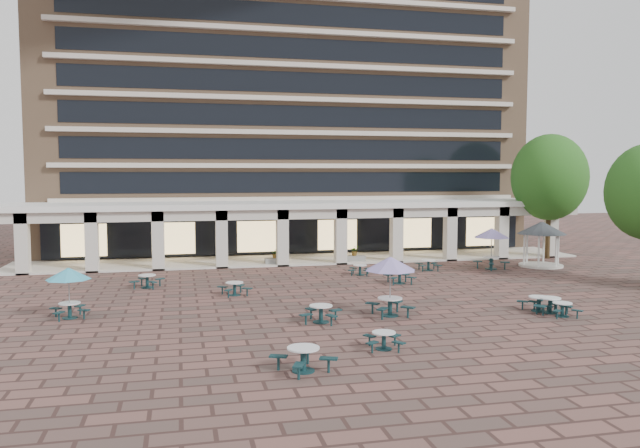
% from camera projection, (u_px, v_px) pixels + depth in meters
% --- Properties ---
extents(ground, '(120.00, 120.00, 0.00)m').
position_uv_depth(ground, '(361.00, 299.00, 32.26)').
color(ground, brown).
rests_on(ground, ground).
extents(apartment_building, '(40.00, 15.50, 25.20)m').
position_uv_depth(apartment_building, '(282.00, 105.00, 56.01)').
color(apartment_building, '#977455').
rests_on(apartment_building, ground).
extents(retail_arcade, '(42.00, 6.60, 4.40)m').
position_uv_depth(retail_arcade, '(305.00, 220.00, 46.41)').
color(retail_arcade, white).
rests_on(retail_arcade, ground).
extents(picnic_table_0, '(2.21, 2.21, 0.81)m').
position_uv_depth(picnic_table_0, '(303.00, 357.00, 20.37)').
color(picnic_table_0, '#123436').
rests_on(picnic_table_0, ground).
extents(picnic_table_1, '(1.66, 1.66, 0.66)m').
position_uv_depth(picnic_table_1, '(384.00, 339.00, 22.95)').
color(picnic_table_1, '#123436').
rests_on(picnic_table_1, ground).
extents(picnic_table_2, '(1.70, 1.70, 0.70)m').
position_uv_depth(picnic_table_2, '(539.00, 302.00, 29.34)').
color(picnic_table_2, '#123436').
rests_on(picnic_table_2, ground).
extents(picnic_table_3, '(1.58, 1.58, 0.64)m').
position_uv_depth(picnic_table_3, '(562.00, 308.00, 28.25)').
color(picnic_table_3, '#123436').
rests_on(picnic_table_3, ground).
extents(picnic_table_4, '(1.97, 1.97, 2.28)m').
position_uv_depth(picnic_table_4, '(69.00, 276.00, 27.78)').
color(picnic_table_4, '#123436').
rests_on(picnic_table_4, ground).
extents(picnic_table_5, '(2.08, 2.08, 0.76)m').
position_uv_depth(picnic_table_5, '(321.00, 312.00, 27.12)').
color(picnic_table_5, '#123436').
rests_on(picnic_table_5, ground).
extents(picnic_table_6, '(2.34, 2.34, 2.71)m').
position_uv_depth(picnic_table_6, '(390.00, 266.00, 28.21)').
color(picnic_table_6, '#123436').
rests_on(picnic_table_6, ground).
extents(picnic_table_7, '(1.84, 1.84, 0.73)m').
position_uv_depth(picnic_table_7, '(550.00, 304.00, 28.97)').
color(picnic_table_7, '#123436').
rests_on(picnic_table_7, ground).
extents(picnic_table_8, '(1.98, 1.98, 0.74)m').
position_uv_depth(picnic_table_8, '(147.00, 280.00, 35.39)').
color(picnic_table_8, '#123436').
rests_on(picnic_table_8, ground).
extents(picnic_table_9, '(1.74, 1.74, 0.75)m').
position_uv_depth(picnic_table_9, '(400.00, 276.00, 36.76)').
color(picnic_table_9, '#123436').
rests_on(picnic_table_9, ground).
extents(picnic_table_10, '(1.73, 1.73, 0.71)m').
position_uv_depth(picnic_table_10, '(428.00, 264.00, 41.77)').
color(picnic_table_10, '#123436').
rests_on(picnic_table_10, ground).
extents(picnic_table_11, '(2.41, 2.41, 2.78)m').
position_uv_depth(picnic_table_11, '(492.00, 235.00, 42.18)').
color(picnic_table_11, '#123436').
rests_on(picnic_table_11, ground).
extents(picnic_table_12, '(1.83, 1.83, 0.71)m').
position_uv_depth(picnic_table_12, '(235.00, 287.00, 33.19)').
color(picnic_table_12, '#123436').
rests_on(picnic_table_12, ground).
extents(picnic_table_13, '(1.78, 1.78, 0.66)m').
position_uv_depth(picnic_table_13, '(360.00, 269.00, 39.84)').
color(picnic_table_13, '#123436').
rests_on(picnic_table_13, ground).
extents(gazebo, '(3.36, 3.36, 3.12)m').
position_uv_depth(gazebo, '(542.00, 233.00, 43.41)').
color(gazebo, beige).
rests_on(gazebo, ground).
extents(tree_east_c, '(5.69, 5.69, 9.48)m').
position_uv_depth(tree_east_c, '(550.00, 177.00, 47.29)').
color(tree_east_c, '#46341C').
rests_on(tree_east_c, ground).
extents(planter_left, '(1.50, 0.66, 1.16)m').
position_uv_depth(planter_left, '(275.00, 259.00, 44.21)').
color(planter_left, gray).
rests_on(planter_left, ground).
extents(planter_right, '(1.50, 0.68, 1.22)m').
position_uv_depth(planter_right, '(355.00, 256.00, 45.49)').
color(planter_right, gray).
rests_on(planter_right, ground).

